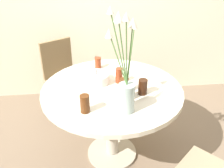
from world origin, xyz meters
TOP-DOWN VIEW (x-y plane):
  - ground_plane at (0.00, 0.00)m, footprint 16.00×16.00m
  - dining_table at (0.00, 0.00)m, footprint 1.21×1.21m
  - chair_left_flank at (-0.51, 0.86)m, footprint 0.55×0.55m
  - birthday_cake at (-0.13, 0.11)m, footprint 0.22×0.22m
  - flower_vase at (0.06, -0.33)m, footprint 0.22×0.22m
  - side_plate at (0.09, 0.40)m, footprint 0.18×0.18m
  - drink_glass_0 at (-0.10, 0.41)m, footprint 0.06×0.06m
  - drink_glass_1 at (0.10, -0.07)m, footprint 0.07×0.07m
  - drink_glass_2 at (0.24, -0.12)m, footprint 0.07×0.07m
  - drink_glass_3 at (0.07, 0.09)m, footprint 0.06×0.06m
  - drink_glass_4 at (0.12, -0.17)m, footprint 0.07×0.07m
  - drink_glass_5 at (-0.23, -0.32)m, footprint 0.07×0.07m

SIDE VIEW (x-z plane):
  - ground_plane at x=0.00m, z-range 0.00..0.00m
  - chair_left_flank at x=-0.51m, z-range 0.05..0.93m
  - dining_table at x=0.00m, z-range 0.25..1.02m
  - side_plate at x=0.09m, z-range 0.77..0.78m
  - birthday_cake at x=-0.13m, z-range 0.75..0.87m
  - drink_glass_0 at x=-0.10m, z-range 0.77..0.88m
  - drink_glass_1 at x=0.10m, z-range 0.77..0.89m
  - drink_glass_4 at x=0.12m, z-range 0.77..0.89m
  - drink_glass_2 at x=0.24m, z-range 0.77..0.90m
  - drink_glass_3 at x=0.07m, z-range 0.77..0.91m
  - drink_glass_5 at x=-0.23m, z-range 0.77..0.91m
  - flower_vase at x=0.06m, z-range 0.63..1.39m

